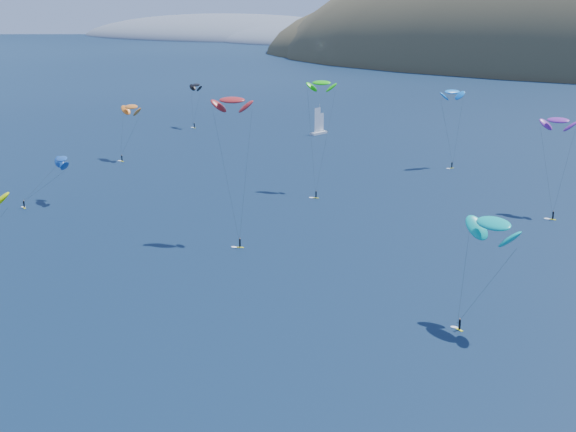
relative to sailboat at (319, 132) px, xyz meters
The scene contains 10 objects.
headland 668.44m from the sailboat, 125.14° to the left, with size 460.00×250.00×60.00m.
sailboat is the anchor object (origin of this frame).
kitesurfer_1 69.66m from the sailboat, 112.36° to the right, with size 8.69×8.80×16.87m.
kitesurfer_3 80.50m from the sailboat, 61.30° to the right, with size 9.26×13.95×26.88m.
kitesurfer_4 64.19m from the sailboat, 26.17° to the right, with size 6.95×8.36×21.98m.
kitesurfer_5 163.06m from the sailboat, 53.23° to the right, with size 10.18×9.11×17.16m.
kitesurfer_6 111.30m from the sailboat, 34.51° to the right, with size 7.55×9.97×21.52m.
kitesurfer_9 122.42m from the sailboat, 69.42° to the right, with size 10.38×9.80×28.09m.
kitesurfer_10 109.79m from the sailboat, 93.27° to the right, with size 8.04×13.37×11.59m.
kitesurfer_12 47.74m from the sailboat, behind, with size 7.61×6.66×16.60m.
Camera 1 is at (65.92, -31.38, 44.33)m, focal length 50.00 mm.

